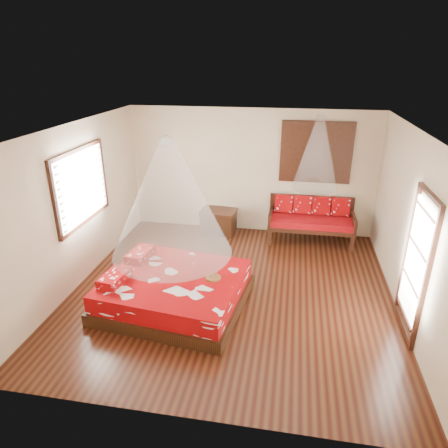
{
  "coord_description": "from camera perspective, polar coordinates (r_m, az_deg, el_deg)",
  "views": [
    {
      "loc": [
        0.91,
        -5.96,
        3.81
      ],
      "look_at": [
        -0.19,
        0.25,
        1.15
      ],
      "focal_mm": 32.0,
      "sensor_mm": 36.0,
      "label": 1
    }
  ],
  "objects": [
    {
      "name": "wine_tray",
      "position": [
        6.46,
        -1.56,
        -7.39
      ],
      "size": [
        0.25,
        0.25,
        0.2
      ],
      "rotation": [
        0.0,
        0.0,
        0.02
      ],
      "color": "brown",
      "rests_on": "bed"
    },
    {
      "name": "mosquito_net_daybed",
      "position": [
        8.42,
        13.19,
        9.88
      ],
      "size": [
        0.94,
        0.94,
        1.5
      ],
      "primitive_type": "cone",
      "color": "white",
      "rests_on": "ceiling"
    },
    {
      "name": "room",
      "position": [
        6.49,
        1.23,
        1.09
      ],
      "size": [
        5.54,
        5.54,
        2.84
      ],
      "color": "black",
      "rests_on": "ground"
    },
    {
      "name": "storage_chest",
      "position": [
        9.26,
        -0.8,
        0.45
      ],
      "size": [
        0.85,
        0.66,
        0.54
      ],
      "rotation": [
        0.0,
        0.0,
        -0.11
      ],
      "color": "black",
      "rests_on": "floor"
    },
    {
      "name": "daybed",
      "position": [
        8.98,
        12.32,
        0.86
      ],
      "size": [
        1.85,
        0.82,
        0.96
      ],
      "color": "black",
      "rests_on": "floor"
    },
    {
      "name": "bed",
      "position": [
        6.72,
        -7.17,
        -9.31
      ],
      "size": [
        2.45,
        2.26,
        0.65
      ],
      "rotation": [
        0.0,
        0.0,
        -0.12
      ],
      "color": "black",
      "rests_on": "floor"
    },
    {
      "name": "mosquito_net_main",
      "position": [
        6.01,
        -7.73,
        3.65
      ],
      "size": [
        1.87,
        1.87,
        1.8
      ],
      "primitive_type": "cone",
      "color": "white",
      "rests_on": "ceiling"
    },
    {
      "name": "shutter_panel",
      "position": [
        8.89,
        13.02,
        9.92
      ],
      "size": [
        1.52,
        0.06,
        1.32
      ],
      "color": "black",
      "rests_on": "wall_back"
    },
    {
      "name": "glazed_door",
      "position": [
        6.28,
        25.67,
        -5.44
      ],
      "size": [
        0.08,
        1.02,
        2.16
      ],
      "color": "black",
      "rests_on": "floor"
    },
    {
      "name": "window_left",
      "position": [
        7.45,
        -19.64,
        5.08
      ],
      "size": [
        0.1,
        1.74,
        1.34
      ],
      "color": "black",
      "rests_on": "wall_left"
    }
  ]
}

